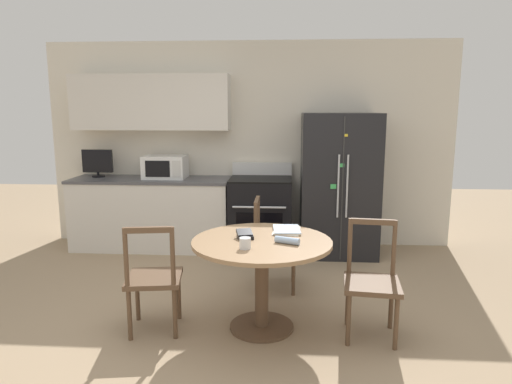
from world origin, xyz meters
name	(u,v)px	position (x,y,z in m)	size (l,w,h in m)	color
ground_plane	(222,337)	(0.00, 0.00, 0.00)	(14.00, 14.00, 0.00)	#9E8466
back_wall	(225,134)	(-0.31, 2.59, 1.44)	(5.20, 0.44, 2.60)	silver
kitchen_counter	(152,213)	(-1.21, 2.29, 0.45)	(2.00, 0.64, 0.90)	silver
refrigerator	(339,185)	(1.13, 2.22, 0.86)	(0.91, 0.74, 1.71)	black
oven_range	(261,214)	(0.18, 2.26, 0.47)	(0.76, 0.68, 1.08)	black
microwave	(165,167)	(-1.03, 2.32, 1.04)	(0.52, 0.38, 0.28)	white
countertop_tv	(98,162)	(-1.92, 2.37, 1.09)	(0.38, 0.16, 0.35)	black
dining_table	(262,260)	(0.30, 0.18, 0.58)	(1.11, 1.11, 0.74)	#997551
dining_chair_right	(372,282)	(1.16, 0.13, 0.43)	(0.47, 0.47, 0.90)	brown
dining_chair_left	(154,279)	(-0.55, 0.08, 0.43)	(0.48, 0.48, 0.90)	brown
dining_chair_far	(273,246)	(0.37, 1.03, 0.43)	(0.42, 0.42, 0.90)	brown
candle_glass	(245,244)	(0.19, -0.05, 0.78)	(0.09, 0.09, 0.08)	silver
folded_napkin	(287,240)	(0.50, 0.10, 0.77)	(0.20, 0.12, 0.05)	#A3BCDB
wallet	(245,235)	(0.16, 0.22, 0.77)	(0.15, 0.16, 0.07)	black
mail_stack	(287,230)	(0.49, 0.46, 0.75)	(0.24, 0.32, 0.02)	white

